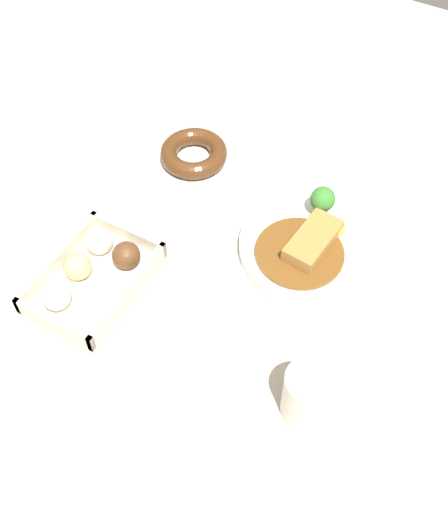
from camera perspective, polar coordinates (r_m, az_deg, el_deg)
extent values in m
plane|color=#B2A893|center=(1.03, 0.28, 1.60)|extent=(1.60, 1.60, 0.00)
cylinder|color=white|center=(1.02, 7.87, 0.75)|extent=(0.23, 0.23, 0.02)
cylinder|color=brown|center=(0.99, 6.66, 0.28)|extent=(0.14, 0.14, 0.01)
cube|color=#A87538|center=(0.99, 7.84, 1.37)|extent=(0.11, 0.06, 0.02)
cylinder|color=white|center=(1.03, 9.79, 2.03)|extent=(0.06, 0.06, 0.00)
ellipsoid|color=yellow|center=(1.02, 9.87, 2.40)|extent=(0.03, 0.03, 0.02)
cylinder|color=#8CB766|center=(1.05, 8.54, 4.12)|extent=(0.01, 0.01, 0.02)
sphere|color=#387A2D|center=(1.03, 8.69, 4.97)|extent=(0.04, 0.04, 0.04)
cube|color=beige|center=(0.99, -11.27, -2.53)|extent=(0.19, 0.13, 0.01)
cube|color=beige|center=(1.01, -8.42, 1.89)|extent=(0.01, 0.13, 0.03)
cube|color=beige|center=(0.94, -14.76, -5.81)|extent=(0.01, 0.13, 0.03)
cube|color=beige|center=(1.00, -14.36, -0.37)|extent=(0.19, 0.01, 0.03)
cube|color=beige|center=(0.94, -8.39, -3.35)|extent=(0.19, 0.01, 0.03)
sphere|color=#EFE5C6|center=(1.00, -10.94, 1.32)|extent=(0.04, 0.04, 0.04)
sphere|color=#DBB77A|center=(0.98, -12.79, -0.88)|extent=(0.04, 0.04, 0.04)
sphere|color=silver|center=(0.95, -14.59, -3.47)|extent=(0.04, 0.04, 0.04)
sphere|color=brown|center=(0.98, -8.60, 0.05)|extent=(0.04, 0.04, 0.04)
cube|color=white|center=(1.15, -2.64, 8.44)|extent=(0.14, 0.14, 0.00)
torus|color=#4C2B14|center=(1.14, -2.67, 9.02)|extent=(0.12, 0.12, 0.03)
cylinder|color=silver|center=(0.84, 7.37, -12.01)|extent=(0.06, 0.06, 0.09)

